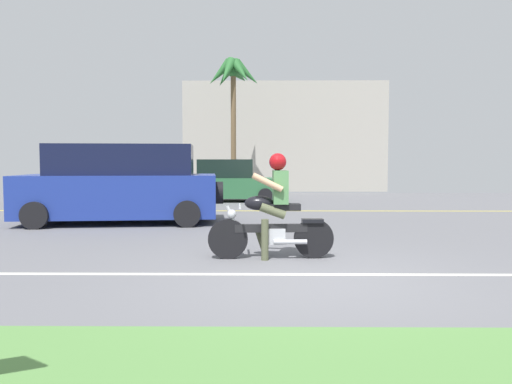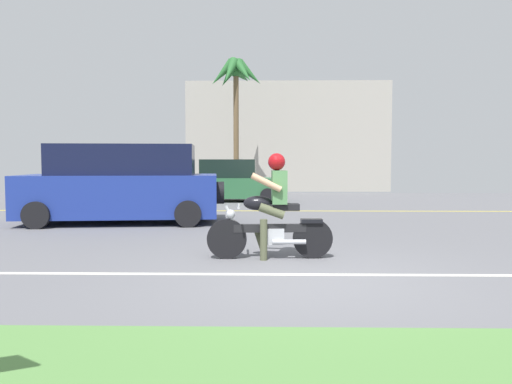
% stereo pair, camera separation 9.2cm
% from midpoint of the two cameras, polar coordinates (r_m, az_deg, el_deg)
% --- Properties ---
extents(ground, '(56.00, 30.00, 0.04)m').
position_cam_midpoint_polar(ground, '(9.76, 4.17, -5.81)').
color(ground, slate).
extents(lane_line_near, '(50.40, 0.12, 0.01)m').
position_cam_midpoint_polar(lane_line_near, '(6.97, 5.63, -9.42)').
color(lane_line_near, silver).
rests_on(lane_line_near, ground).
extents(lane_line_far, '(50.40, 0.12, 0.01)m').
position_cam_midpoint_polar(lane_line_far, '(15.68, 2.82, -2.18)').
color(lane_line_far, yellow).
rests_on(lane_line_far, ground).
extents(motorcyclist, '(2.03, 0.66, 1.70)m').
position_cam_midpoint_polar(motorcyclist, '(7.96, 1.54, -2.57)').
color(motorcyclist, black).
rests_on(motorcyclist, ground).
extents(suv_nearby, '(5.17, 2.68, 1.99)m').
position_cam_midpoint_polar(suv_nearby, '(13.05, -15.50, 0.78)').
color(suv_nearby, navy).
rests_on(suv_nearby, ground).
extents(parked_car_0, '(4.45, 2.12, 1.46)m').
position_cam_midpoint_polar(parked_car_0, '(19.55, -19.26, 0.76)').
color(parked_car_0, '#8C939E').
rests_on(parked_car_0, ground).
extents(parked_car_1, '(3.67, 1.88, 1.65)m').
position_cam_midpoint_polar(parked_car_1, '(19.49, -3.16, 1.17)').
color(parked_car_1, '#2D663D').
rests_on(parked_car_1, ground).
extents(palm_tree_0, '(2.57, 2.58, 6.24)m').
position_cam_midpoint_polar(palm_tree_0, '(23.07, -2.75, 12.66)').
color(palm_tree_0, brown).
rests_on(palm_tree_0, ground).
extents(motorcyclist_distant, '(1.10, 1.29, 1.35)m').
position_cam_midpoint_polar(motorcyclist_distant, '(16.70, -16.19, -0.01)').
color(motorcyclist_distant, black).
rests_on(motorcyclist_distant, ground).
extents(building_far, '(10.62, 4.00, 5.71)m').
position_cam_midpoint_polar(building_far, '(27.67, 3.09, 6.21)').
color(building_far, '#A8A399').
rests_on(building_far, ground).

